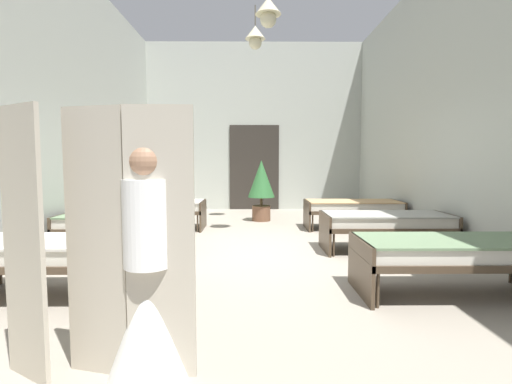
# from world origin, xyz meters

# --- Properties ---
(ground_plane) EXTENTS (6.67, 10.84, 0.10)m
(ground_plane) POSITION_xyz_m (0.00, 0.00, -0.05)
(ground_plane) COLOR #9E9384
(room_shell) EXTENTS (6.47, 10.44, 4.71)m
(room_shell) POSITION_xyz_m (-0.00, 1.27, 2.37)
(room_shell) COLOR #B2B7AD
(room_shell) RESTS_ON ground
(bed_left_row_0) EXTENTS (1.90, 0.84, 0.57)m
(bed_left_row_0) POSITION_xyz_m (-1.98, -1.90, 0.44)
(bed_left_row_0) COLOR #473828
(bed_left_row_0) RESTS_ON ground
(bed_right_row_0) EXTENTS (1.90, 0.84, 0.57)m
(bed_right_row_0) POSITION_xyz_m (1.98, -1.90, 0.44)
(bed_right_row_0) COLOR #473828
(bed_right_row_0) RESTS_ON ground
(bed_left_row_1) EXTENTS (1.90, 0.84, 0.57)m
(bed_left_row_1) POSITION_xyz_m (-1.98, 0.00, 0.44)
(bed_left_row_1) COLOR #473828
(bed_left_row_1) RESTS_ON ground
(bed_right_row_1) EXTENTS (1.90, 0.84, 0.57)m
(bed_right_row_1) POSITION_xyz_m (1.98, 0.00, 0.44)
(bed_right_row_1) COLOR #473828
(bed_right_row_1) RESTS_ON ground
(bed_left_row_2) EXTENTS (1.90, 0.84, 0.57)m
(bed_left_row_2) POSITION_xyz_m (-1.98, 1.90, 0.44)
(bed_left_row_2) COLOR #473828
(bed_left_row_2) RESTS_ON ground
(bed_right_row_2) EXTENTS (1.90, 0.84, 0.57)m
(bed_right_row_2) POSITION_xyz_m (1.98, 1.90, 0.44)
(bed_right_row_2) COLOR #473828
(bed_right_row_2) RESTS_ON ground
(nurse_near_aisle) EXTENTS (0.52, 0.52, 1.49)m
(nurse_near_aisle) POSITION_xyz_m (-0.71, -3.32, 0.53)
(nurse_near_aisle) COLOR white
(nurse_near_aisle) RESTS_ON ground
(potted_plant) EXTENTS (0.62, 0.62, 1.40)m
(potted_plant) POSITION_xyz_m (0.15, 2.95, 0.84)
(potted_plant) COLOR brown
(potted_plant) RESTS_ON ground
(privacy_screen) EXTENTS (1.24, 0.25, 1.70)m
(privacy_screen) POSITION_xyz_m (-1.03, -3.35, 0.85)
(privacy_screen) COLOR #BCB29E
(privacy_screen) RESTS_ON ground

